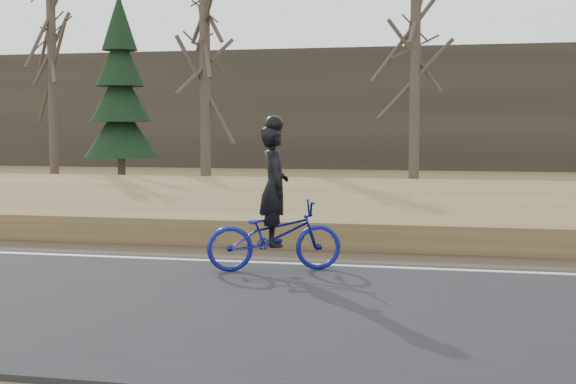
# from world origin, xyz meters

# --- Properties ---
(ground) EXTENTS (120.00, 120.00, 0.00)m
(ground) POSITION_xyz_m (0.00, 0.00, 0.00)
(ground) COLOR olive
(ground) RESTS_ON ground
(edge_line) EXTENTS (120.00, 0.12, 0.01)m
(edge_line) POSITION_xyz_m (0.00, 0.20, 0.07)
(edge_line) COLOR silver
(edge_line) RESTS_ON road
(shoulder) EXTENTS (120.00, 1.60, 0.04)m
(shoulder) POSITION_xyz_m (0.00, 1.20, 0.02)
(shoulder) COLOR #473A2B
(shoulder) RESTS_ON ground
(embankment) EXTENTS (120.00, 5.00, 0.44)m
(embankment) POSITION_xyz_m (0.00, 4.20, 0.22)
(embankment) COLOR olive
(embankment) RESTS_ON ground
(ballast) EXTENTS (120.00, 3.00, 0.45)m
(ballast) POSITION_xyz_m (0.00, 8.00, 0.23)
(ballast) COLOR slate
(ballast) RESTS_ON ground
(railroad) EXTENTS (120.00, 2.40, 0.29)m
(railroad) POSITION_xyz_m (0.00, 8.00, 0.53)
(railroad) COLOR black
(railroad) RESTS_ON ballast
(treeline_backdrop) EXTENTS (120.00, 4.00, 6.00)m
(treeline_backdrop) POSITION_xyz_m (0.00, 30.00, 3.00)
(treeline_backdrop) COLOR #383328
(treeline_backdrop) RESTS_ON ground
(cyclist) EXTENTS (2.00, 1.29, 2.18)m
(cyclist) POSITION_xyz_m (3.50, -0.38, 0.74)
(cyclist) COLOR navy
(cyclist) RESTS_ON road
(bare_tree_left) EXTENTS (0.36, 0.36, 8.61)m
(bare_tree_left) POSITION_xyz_m (-9.76, 17.50, 4.30)
(bare_tree_left) COLOR brown
(bare_tree_left) RESTS_ON ground
(bare_tree_near_left) EXTENTS (0.36, 0.36, 7.36)m
(bare_tree_near_left) POSITION_xyz_m (-2.59, 14.78, 3.68)
(bare_tree_near_left) COLOR brown
(bare_tree_near_left) RESTS_ON ground
(bare_tree_center) EXTENTS (0.36, 0.36, 8.16)m
(bare_tree_center) POSITION_xyz_m (4.35, 16.14, 4.08)
(bare_tree_center) COLOR brown
(bare_tree_center) RESTS_ON ground
(conifer) EXTENTS (2.60, 2.60, 6.76)m
(conifer) POSITION_xyz_m (-5.86, 15.18, 3.20)
(conifer) COLOR brown
(conifer) RESTS_ON ground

